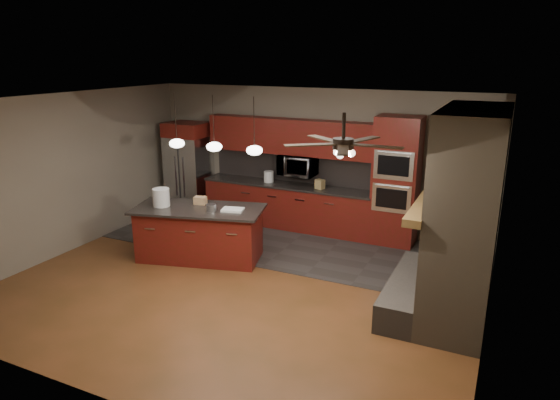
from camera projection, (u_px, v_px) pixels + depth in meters
The scene contains 22 objects.
ground at pixel (244, 282), 7.78m from camera, with size 7.00×7.00×0.00m, color brown.
ceiling at pixel (240, 101), 6.99m from camera, with size 7.00×6.00×0.02m, color white.
back_wall at pixel (315, 159), 9.99m from camera, with size 7.00×0.02×2.80m, color #706859.
right_wall at pixel (497, 231), 5.96m from camera, with size 0.02×6.00×2.80m, color #706859.
left_wall at pixel (69, 173), 8.82m from camera, with size 0.02×6.00×2.80m, color #706859.
slate_tile_patch at pixel (291, 244), 9.34m from camera, with size 7.00×2.40×0.01m, color #2F2C2A.
fireplace_column at pixel (459, 224), 6.52m from camera, with size 1.30×2.10×2.80m.
back_cabinetry at pixel (288, 184), 10.11m from camera, with size 3.59×0.64×2.20m.
oven_tower at pixel (396, 182), 9.09m from camera, with size 0.80×0.63×2.38m.
microwave at pixel (298, 165), 9.91m from camera, with size 0.73×0.41×0.50m, color silver.
refrigerator at pixel (189, 169), 10.92m from camera, with size 0.86×0.75×2.02m.
kitchen_island at pixel (200, 233), 8.58m from camera, with size 2.38×1.53×0.92m.
white_bucket at pixel (161, 197), 8.51m from camera, with size 0.29×0.29×0.31m, color silver.
paint_can at pixel (211, 207), 8.29m from camera, with size 0.17×0.17×0.11m, color #A8A8AD.
paint_tray at pixel (233, 210), 8.29m from camera, with size 0.35×0.25×0.04m, color white.
cardboard_box at pixel (200, 200), 8.65m from camera, with size 0.20×0.15×0.13m, color #AA8157.
counter_bucket at pixel (269, 177), 10.21m from camera, with size 0.20×0.20×0.23m, color silver.
counter_box at pixel (320, 184), 9.70m from camera, with size 0.16×0.13×0.18m, color #97804E.
pendant_left at pixel (177, 143), 8.51m from camera, with size 0.26×0.26×0.92m.
pendant_center at pixel (214, 146), 8.20m from camera, with size 0.26×0.26×0.92m.
pendant_right at pixel (254, 150), 7.90m from camera, with size 0.26×0.26×0.92m.
ceiling_fan at pixel (343, 143), 5.66m from camera, with size 1.27×1.33×0.41m.
Camera 1 is at (3.54, -6.18, 3.43)m, focal length 32.00 mm.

